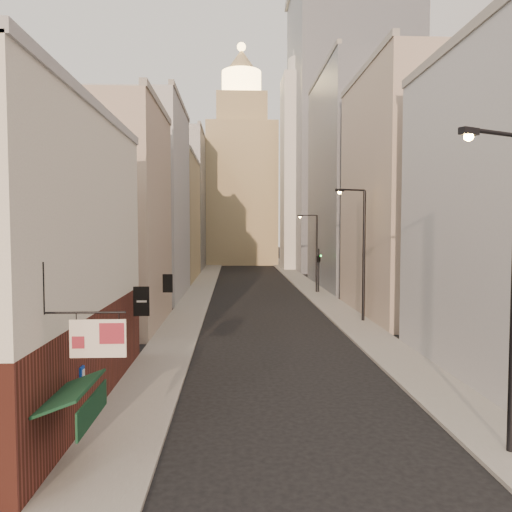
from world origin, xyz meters
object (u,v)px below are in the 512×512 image
at_px(white_tower, 304,165).
at_px(streetlamp_far, 315,248).
at_px(streetlamp_mid, 361,247).
at_px(clock_tower, 242,178).
at_px(streetlamp_near, 510,275).
at_px(traffic_light_right, 319,258).

relative_size(white_tower, streetlamp_far, 4.72).
height_order(streetlamp_mid, streetlamp_far, streetlamp_mid).
bearing_deg(clock_tower, streetlamp_near, -85.46).
height_order(clock_tower, traffic_light_right, clock_tower).
bearing_deg(streetlamp_far, streetlamp_near, -67.82).
bearing_deg(streetlamp_far, white_tower, 106.73).
xyz_separation_m(streetlamp_near, traffic_light_right, (0.85, 40.07, -1.92)).
xyz_separation_m(white_tower, streetlamp_far, (-3.59, -33.95, -13.59)).
relative_size(streetlamp_near, streetlamp_mid, 1.00).
distance_m(white_tower, streetlamp_near, 75.31).
bearing_deg(clock_tower, streetlamp_far, -81.21).
bearing_deg(streetlamp_near, clock_tower, 69.71).
relative_size(streetlamp_mid, streetlamp_far, 1.17).
height_order(white_tower, traffic_light_right, white_tower).
bearing_deg(traffic_light_right, streetlamp_far, -15.21).
relative_size(streetlamp_mid, traffic_light_right, 2.05).
bearing_deg(traffic_light_right, streetlamp_near, 84.79).
xyz_separation_m(clock_tower, streetlamp_far, (7.41, -47.95, -12.61)).
bearing_deg(streetlamp_mid, streetlamp_near, -114.24).
distance_m(clock_tower, streetlamp_far, 50.14).
relative_size(streetlamp_far, traffic_light_right, 1.76).
xyz_separation_m(streetlamp_mid, streetlamp_far, (-0.73, 17.48, -0.84)).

